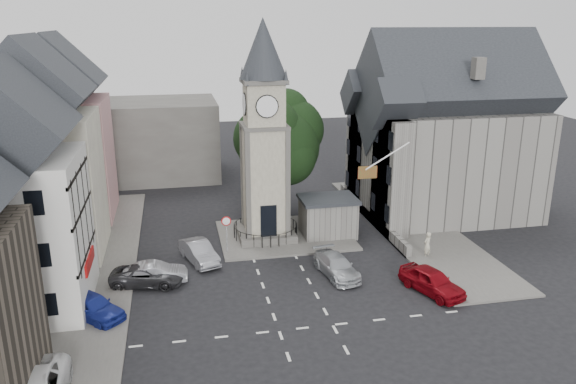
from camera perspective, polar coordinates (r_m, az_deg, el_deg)
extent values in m
plane|color=black|center=(36.16, -0.20, -9.26)|extent=(120.00, 120.00, 0.00)
cube|color=#595651|center=(41.46, -19.25, -6.59)|extent=(6.00, 30.00, 0.14)
cube|color=#595651|center=(46.63, 12.43, -3.35)|extent=(6.00, 26.00, 0.14)
cube|color=#595651|center=(43.57, -0.35, -4.40)|extent=(10.00, 8.00, 0.16)
cube|color=silver|center=(31.44, 1.84, -13.62)|extent=(20.00, 8.00, 0.01)
cube|color=#4C4944|center=(43.22, -2.30, -4.21)|extent=(4.20, 4.20, 0.70)
torus|color=black|center=(42.96, -2.32, -3.30)|extent=(4.86, 4.86, 0.06)
cube|color=gray|center=(41.84, -2.37, 1.35)|extent=(3.00, 3.00, 8.00)
cube|color=black|center=(41.34, -2.00, -2.93)|extent=(1.20, 0.25, 2.40)
cube|color=#4C4944|center=(40.93, -2.44, 6.74)|extent=(3.30, 3.30, 0.25)
cube|color=gray|center=(40.67, -2.47, 8.96)|extent=(2.70, 2.70, 3.20)
cylinder|color=white|center=(39.30, -2.14, 8.68)|extent=(1.50, 0.12, 1.50)
cube|color=#4C4944|center=(40.48, -2.50, 11.20)|extent=(3.10, 3.10, 0.30)
cone|color=black|center=(40.30, -2.54, 14.39)|extent=(3.40, 3.40, 4.20)
cube|color=#66635E|center=(43.37, 4.06, -2.68)|extent=(4.00, 3.00, 2.80)
cube|color=black|center=(42.87, 4.11, -0.73)|extent=(4.30, 3.30, 0.25)
cylinder|color=black|center=(47.60, -0.94, 0.19)|extent=(0.70, 0.70, 4.40)
cylinder|color=black|center=(40.22, -6.25, -4.60)|extent=(0.10, 0.10, 2.50)
cone|color=#A50C0C|center=(39.68, -6.29, -2.98)|extent=(0.70, 0.06, 0.70)
cone|color=white|center=(39.66, -6.29, -2.98)|extent=(0.54, 0.04, 0.54)
cube|color=#D59292|center=(49.86, -21.85, 3.06)|extent=(7.50, 7.00, 10.00)
cube|color=beige|center=(42.26, -23.60, 0.48)|extent=(7.50, 7.00, 10.00)
cube|color=silver|center=(35.00, -26.00, -4.00)|extent=(7.50, 7.00, 9.00)
cube|color=#4C4944|center=(61.21, -16.69, 5.04)|extent=(20.00, 10.00, 8.00)
cube|color=#66635E|center=(49.63, 15.61, 3.01)|extent=(14.00, 10.00, 9.00)
cube|color=#66635E|center=(44.01, 10.43, 1.60)|extent=(1.60, 4.40, 9.00)
cube|color=#66635E|center=(50.35, 7.50, 3.70)|extent=(1.60, 4.40, 9.00)
cube|color=#66635E|center=(47.23, 8.38, -2.37)|extent=(0.40, 16.00, 0.90)
cylinder|color=white|center=(39.59, 10.07, 3.62)|extent=(3.17, 0.10, 1.89)
plane|color=#B21414|center=(39.38, 8.09, 1.99)|extent=(1.40, 0.00, 1.40)
imported|color=navy|center=(33.86, -19.29, -10.88)|extent=(4.21, 4.19, 1.44)
imported|color=#ADAFB5|center=(36.98, -13.32, -8.00)|extent=(4.05, 1.51, 1.32)
imported|color=#2A2A2C|center=(36.78, -14.12, -8.24)|extent=(4.88, 2.93, 1.27)
imported|color=gray|center=(39.39, -9.02, -6.04)|extent=(2.85, 4.60, 1.43)
imported|color=#ACB0B5|center=(37.09, 4.96, -7.50)|extent=(2.53, 4.76, 1.32)
imported|color=maroon|center=(35.82, 14.40, -8.75)|extent=(3.28, 4.86, 1.54)
imported|color=#BAB49A|center=(40.67, 13.96, -5.24)|extent=(0.83, 0.76, 1.89)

